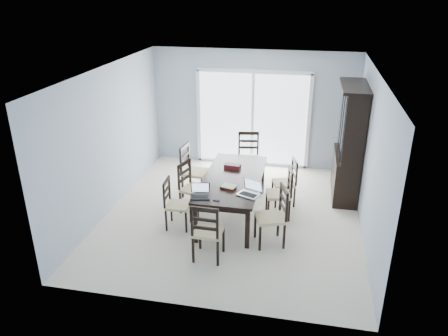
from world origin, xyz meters
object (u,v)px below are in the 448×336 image
at_px(chair_right_mid, 284,188).
at_px(hot_tub, 233,132).
at_px(chair_end_far, 249,151).
at_px(chair_right_near, 276,210).
at_px(dining_table, 233,181).
at_px(chair_left_near, 173,198).
at_px(chair_left_far, 191,165).
at_px(laptop_silver, 249,192).
at_px(chair_left_mid, 190,182).
at_px(chair_right_far, 289,177).
at_px(laptop_dark, 200,194).
at_px(china_hutch, 349,144).
at_px(chair_end_near, 207,227).
at_px(cell_phone, 217,200).
at_px(game_box, 233,166).

xyz_separation_m(chair_right_mid, hot_tub, (-1.51, 3.28, -0.15)).
bearing_deg(chair_end_far, chair_right_mid, 108.66).
bearing_deg(chair_right_near, dining_table, 28.96).
bearing_deg(chair_left_near, hot_tub, 172.40).
bearing_deg(chair_left_far, chair_left_near, 7.66).
distance_m(dining_table, laptop_silver, 0.75).
distance_m(chair_left_near, chair_left_mid, 0.64).
bearing_deg(dining_table, hot_tub, 100.20).
xyz_separation_m(chair_right_far, laptop_dark, (-1.32, -1.53, 0.25)).
bearing_deg(chair_end_far, china_hutch, 157.64).
xyz_separation_m(chair_end_near, laptop_silver, (0.50, 0.83, 0.22)).
distance_m(chair_left_near, chair_left_far, 1.28).
distance_m(cell_phone, game_box, 1.33).
distance_m(chair_right_mid, hot_tub, 3.61).
bearing_deg(chair_right_near, chair_end_near, 107.36).
bearing_deg(chair_right_mid, chair_left_near, 100.51).
distance_m(chair_left_far, chair_right_far, 1.91).
relative_size(chair_end_near, hot_tub, 0.59).
relative_size(chair_right_mid, chair_end_far, 0.93).
relative_size(chair_end_far, laptop_silver, 2.85).
relative_size(chair_end_far, laptop_dark, 3.42).
bearing_deg(chair_end_far, chair_left_mid, 52.67).
bearing_deg(chair_left_far, laptop_dark, 26.73).
distance_m(chair_right_near, chair_end_near, 1.19).
bearing_deg(laptop_silver, chair_end_near, -98.14).
bearing_deg(chair_right_far, laptop_dark, 123.59).
height_order(chair_right_far, game_box, chair_right_far).
distance_m(chair_right_far, laptop_dark, 2.04).
xyz_separation_m(chair_end_near, hot_tub, (-0.49, 4.87, -0.17)).
bearing_deg(dining_table, game_box, 100.65).
height_order(chair_end_near, laptop_silver, chair_end_near).
bearing_deg(dining_table, chair_right_near, -42.27).
distance_m(chair_left_near, chair_right_near, 1.77).
bearing_deg(chair_end_near, game_box, 90.20).
bearing_deg(cell_phone, chair_end_far, 90.52).
xyz_separation_m(dining_table, laptop_dark, (-0.37, -0.86, 0.13)).
bearing_deg(chair_left_mid, laptop_dark, 42.84).
height_order(china_hutch, chair_left_near, china_hutch).
bearing_deg(hot_tub, chair_right_far, -60.35).
height_order(china_hutch, laptop_silver, china_hutch).
distance_m(chair_left_far, chair_right_mid, 1.94).
bearing_deg(chair_right_near, chair_end_far, -0.53).
height_order(dining_table, chair_right_near, chair_right_near).
bearing_deg(laptop_dark, hot_tub, 81.87).
xyz_separation_m(chair_right_far, cell_phone, (-1.04, -1.59, 0.21)).
xyz_separation_m(china_hutch, game_box, (-2.10, -0.84, -0.28)).
bearing_deg(laptop_dark, chair_left_far, 99.40).
height_order(chair_right_mid, laptop_dark, chair_right_mid).
relative_size(chair_right_mid, hot_tub, 0.57).
distance_m(chair_left_mid, laptop_silver, 1.37).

